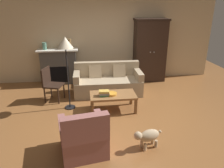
% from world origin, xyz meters
% --- Properties ---
extents(ground_plane, '(9.60, 9.60, 0.00)m').
position_xyz_m(ground_plane, '(0.00, 0.00, 0.00)').
color(ground_plane, brown).
extents(back_wall, '(7.20, 0.10, 2.80)m').
position_xyz_m(back_wall, '(0.00, 2.55, 1.40)').
color(back_wall, beige).
rests_on(back_wall, ground).
extents(fireplace, '(1.26, 0.48, 1.12)m').
position_xyz_m(fireplace, '(-1.55, 2.30, 0.57)').
color(fireplace, '#4C4947').
rests_on(fireplace, ground).
extents(armoire, '(1.06, 0.57, 2.02)m').
position_xyz_m(armoire, '(1.40, 2.22, 1.01)').
color(armoire, black).
rests_on(armoire, ground).
extents(couch, '(1.93, 0.88, 0.86)m').
position_xyz_m(couch, '(-0.08, 1.29, 0.32)').
color(couch, tan).
rests_on(couch, ground).
extents(coffee_table, '(1.10, 0.60, 0.42)m').
position_xyz_m(coffee_table, '(-0.08, 0.19, 0.37)').
color(coffee_table, olive).
rests_on(coffee_table, ground).
extents(fruit_bowl, '(0.26, 0.26, 0.05)m').
position_xyz_m(fruit_bowl, '(-0.12, 0.16, 0.45)').
color(fruit_bowl, orange).
rests_on(fruit_bowl, coffee_table).
extents(book_stack, '(0.26, 0.19, 0.13)m').
position_xyz_m(book_stack, '(-0.30, 0.13, 0.49)').
color(book_stack, '#427A4C').
rests_on(book_stack, coffee_table).
extents(mantel_vase_jade, '(0.13, 0.13, 0.22)m').
position_xyz_m(mantel_vase_jade, '(-1.93, 2.28, 1.23)').
color(mantel_vase_jade, slate).
rests_on(mantel_vase_jade, fireplace).
extents(mantel_vase_slate, '(0.15, 0.15, 0.19)m').
position_xyz_m(mantel_vase_slate, '(-1.37, 2.28, 1.21)').
color(mantel_vase_slate, '#565B66').
rests_on(mantel_vase_slate, fireplace).
extents(mantel_vase_bronze, '(0.11, 0.11, 0.31)m').
position_xyz_m(mantel_vase_bronze, '(-1.17, 2.28, 1.28)').
color(mantel_vase_bronze, olive).
rests_on(mantel_vase_bronze, fireplace).
extents(armchair_near_left, '(0.88, 0.88, 0.88)m').
position_xyz_m(armchair_near_left, '(-0.80, -1.35, 0.32)').
color(armchair_near_left, '#935B56').
rests_on(armchair_near_left, ground).
extents(side_chair_wooden, '(0.55, 0.55, 0.90)m').
position_xyz_m(side_chair_wooden, '(-1.65, 0.98, 0.51)').
color(side_chair_wooden, black).
rests_on(side_chair_wooden, ground).
extents(floor_lamp, '(0.36, 0.36, 1.78)m').
position_xyz_m(floor_lamp, '(-1.14, 0.44, 1.54)').
color(floor_lamp, black).
rests_on(floor_lamp, ground).
extents(dog, '(0.55, 0.31, 0.39)m').
position_xyz_m(dog, '(0.35, -1.35, 0.25)').
color(dog, tan).
rests_on(dog, ground).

